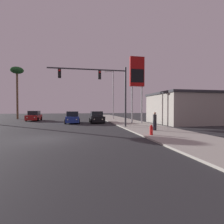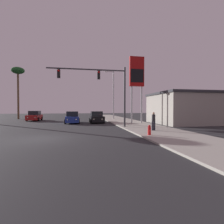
% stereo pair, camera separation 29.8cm
% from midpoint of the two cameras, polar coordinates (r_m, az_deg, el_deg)
% --- Properties ---
extents(ground_plane, '(120.00, 120.00, 0.00)m').
position_cam_midpoint_polar(ground_plane, '(13.28, -20.95, -8.14)').
color(ground_plane, '#28282B').
extents(sidewalk_right, '(5.00, 60.00, 0.12)m').
position_cam_midpoint_polar(sidewalk_right, '(24.09, 6.57, -3.71)').
color(sidewalk_right, '#9E998E').
rests_on(sidewalk_right, ground).
extents(building_gas_station, '(10.30, 8.30, 4.30)m').
position_cam_midpoint_polar(building_gas_station, '(27.07, 24.57, 1.18)').
color(building_gas_station, gray).
rests_on(building_gas_station, ground).
extents(car_black, '(2.04, 4.33, 1.68)m').
position_cam_midpoint_polar(car_black, '(25.83, -4.76, -1.81)').
color(car_black, black).
rests_on(car_black, ground).
extents(car_red, '(2.04, 4.34, 1.68)m').
position_cam_midpoint_polar(car_red, '(32.76, -23.71, -1.26)').
color(car_red, maroon).
rests_on(car_red, ground).
extents(car_blue, '(2.04, 4.32, 1.68)m').
position_cam_midpoint_polar(car_blue, '(25.70, -12.49, -1.85)').
color(car_blue, navy).
rests_on(car_blue, ground).
extents(traffic_light_mast, '(8.28, 0.36, 6.50)m').
position_cam_midpoint_polar(traffic_light_mast, '(18.90, -2.57, 9.26)').
color(traffic_light_mast, '#38383D').
rests_on(traffic_light_mast, sidewalk_right).
extents(street_lamp, '(1.74, 0.24, 9.00)m').
position_cam_midpoint_polar(street_lamp, '(32.96, 0.53, 6.45)').
color(street_lamp, '#99999E').
rests_on(street_lamp, sidewalk_right).
extents(gas_station_sign, '(2.00, 0.42, 9.00)m').
position_cam_midpoint_polar(gas_station_sign, '(24.44, 8.44, 11.79)').
color(gas_station_sign, '#99999E').
rests_on(gas_station_sign, sidewalk_right).
extents(fire_hydrant, '(0.24, 0.34, 0.76)m').
position_cam_midpoint_polar(fire_hydrant, '(13.60, 12.71, -5.79)').
color(fire_hydrant, red).
rests_on(fire_hydrant, sidewalk_right).
extents(pedestrian_on_sidewalk, '(0.34, 0.32, 1.67)m').
position_cam_midpoint_polar(pedestrian_on_sidewalk, '(16.42, 13.91, -2.67)').
color(pedestrian_on_sidewalk, '#23232D').
rests_on(pedestrian_on_sidewalk, sidewalk_right).
extents(palm_tree_mid, '(2.40, 2.40, 10.14)m').
position_cam_midpoint_polar(palm_tree_mid, '(39.20, -28.18, 10.92)').
color(palm_tree_mid, brown).
rests_on(palm_tree_mid, ground).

